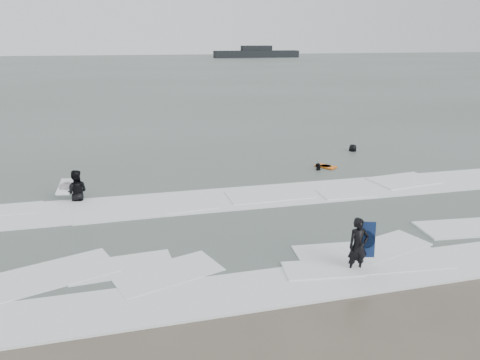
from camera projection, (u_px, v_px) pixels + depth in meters
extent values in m
plane|color=brown|center=(286.00, 274.00, 12.22)|extent=(320.00, 320.00, 0.00)
plane|color=#47544C|center=(143.00, 70.00, 86.47)|extent=(320.00, 320.00, 0.00)
imported|color=black|center=(356.00, 272.00, 12.35)|extent=(0.57, 0.38, 1.54)
imported|color=black|center=(77.00, 201.00, 17.66)|extent=(0.91, 0.73, 1.78)
imported|color=black|center=(318.00, 171.00, 21.67)|extent=(0.97, 0.65, 1.53)
imported|color=black|center=(353.00, 152.00, 25.23)|extent=(0.91, 0.88, 1.58)
cube|color=white|center=(294.00, 285.00, 11.66)|extent=(30.03, 2.32, 0.07)
cube|color=white|center=(234.00, 199.00, 17.78)|extent=(30.00, 2.60, 0.09)
cube|color=black|center=(256.00, 54.00, 141.01)|extent=(25.67, 4.58, 2.02)
cube|color=black|center=(256.00, 48.00, 140.50)|extent=(9.17, 2.75, 1.47)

